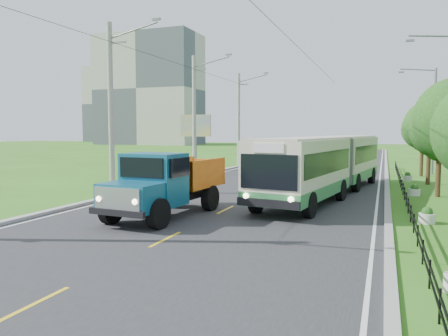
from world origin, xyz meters
The scene contains 23 objects.
ground centered at (0.00, 0.00, 0.00)m, with size 240.00×240.00×0.00m, color #336718.
road centered at (0.00, 20.00, 0.01)m, with size 14.00×120.00×0.02m, color #28282B.
curb_left centered at (-7.20, 20.00, 0.07)m, with size 0.40×120.00×0.15m, color #9E9E99.
curb_right centered at (7.15, 20.00, 0.05)m, with size 0.30×120.00×0.10m, color #9E9E99.
edge_line_left centered at (-6.65, 20.00, 0.02)m, with size 0.12×120.00×0.00m, color silver.
edge_line_right centered at (6.65, 20.00, 0.02)m, with size 0.12×120.00×0.00m, color silver.
centre_dash centered at (0.00, 0.00, 0.02)m, with size 0.12×2.20×0.00m, color yellow.
railing_right centered at (8.00, 14.00, 0.30)m, with size 0.04×40.00×0.60m, color black.
pole_near centered at (-8.26, 9.00, 5.09)m, with size 3.51×0.32×10.00m.
pole_mid centered at (-8.26, 21.00, 5.09)m, with size 3.51×0.32×10.00m.
pole_far centered at (-8.26, 33.00, 5.09)m, with size 3.51×0.32×10.00m.
tree_fourth centered at (9.86, 14.14, 3.59)m, with size 3.24×3.31×5.40m.
tree_fifth centered at (9.86, 20.14, 3.85)m, with size 3.48×3.52×5.80m.
tree_back centered at (9.86, 26.14, 3.65)m, with size 3.30×3.36×5.50m.
streetlight_far centered at (10.64, 28.00, 4.90)m, with size 3.02×0.20×9.07m.
planter_near centered at (8.60, 6.00, 0.29)m, with size 0.64×0.64×0.67m.
planter_mid centered at (8.60, 14.00, 0.29)m, with size 0.64×0.64×0.67m.
planter_far centered at (8.60, 22.00, 0.29)m, with size 0.64×0.64×0.67m.
billboard_left centered at (-9.50, 24.00, 3.87)m, with size 3.00×0.20×5.20m.
apartment_near centered at (-55.00, 95.00, 15.00)m, with size 28.00×14.00×30.00m, color #B7B2A3.
apartment_far centered at (-80.00, 120.00, 13.00)m, with size 24.00×14.00×26.00m, color #B7B2A3.
bus centered at (3.82, 12.44, 1.98)m, with size 5.26×17.24×3.29m.
dump_truck centered at (-1.91, 3.71, 1.58)m, with size 3.10×6.83×2.79m.
Camera 1 is at (6.91, -13.01, 3.69)m, focal length 35.00 mm.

